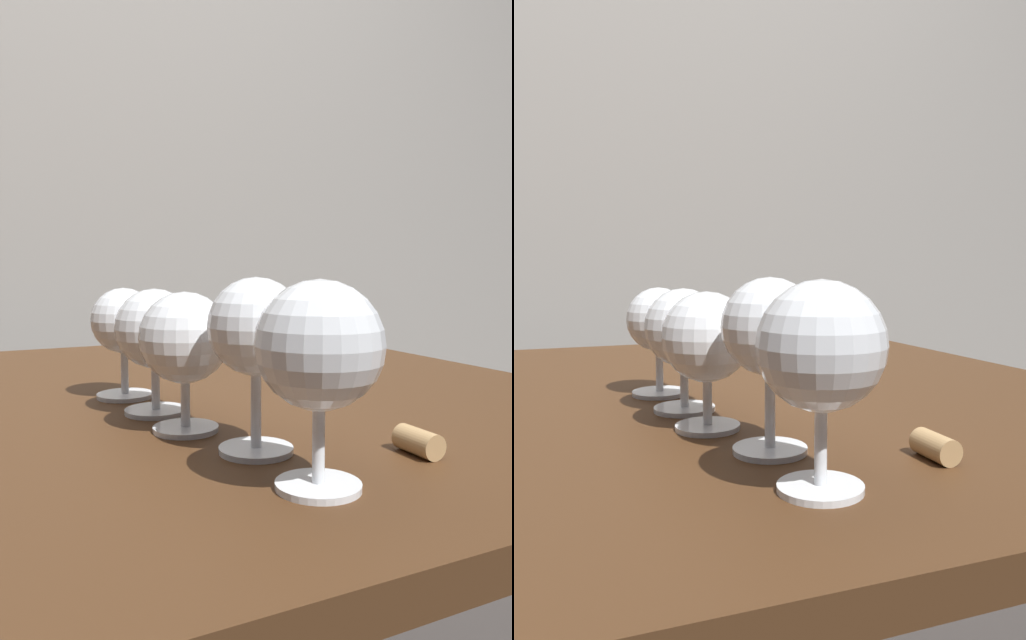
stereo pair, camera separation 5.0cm
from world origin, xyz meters
The scene contains 8 objects.
back_wall centered at (0.00, 1.03, 1.30)m, with size 5.00×0.08×2.60m, color gray.
dining_table centered at (0.00, 0.00, 0.63)m, with size 1.19×0.97×0.72m.
wine_glass_pinot centered at (0.09, -0.36, 0.82)m, with size 0.09×0.09×0.15m.
wine_glass_rose centered at (0.09, -0.27, 0.82)m, with size 0.08×0.08×0.15m.
wine_glass_white centered at (0.05, -0.18, 0.81)m, with size 0.09×0.09×0.13m.
wine_glass_cabernet centered at (0.05, -0.10, 0.81)m, with size 0.08×0.08×0.13m.
wine_glass_amber centered at (0.04, -0.01, 0.81)m, with size 0.08×0.08×0.13m.
cork centered at (0.20, -0.33, 0.73)m, with size 0.02×0.02×0.04m, color tan.
Camera 1 is at (-0.14, -0.71, 0.88)m, focal length 33.70 mm.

